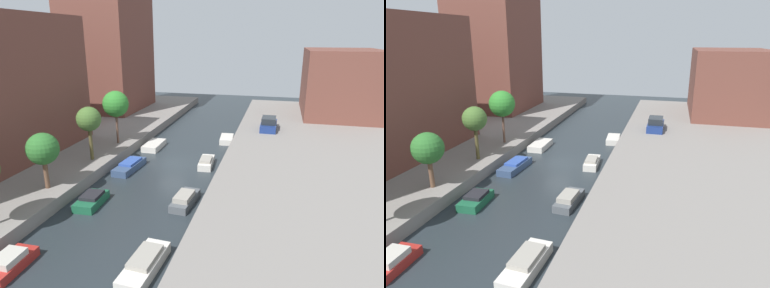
# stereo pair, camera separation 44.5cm
# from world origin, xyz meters

# --- Properties ---
(ground_plane) EXTENTS (84.00, 84.00, 0.00)m
(ground_plane) POSITION_xyz_m (0.00, 0.00, 0.00)
(ground_plane) COLOR #232B30
(quay_left) EXTENTS (20.00, 64.00, 1.00)m
(quay_left) POSITION_xyz_m (-15.00, 0.00, 0.50)
(quay_left) COLOR gray
(quay_left) RESTS_ON ground_plane
(quay_right) EXTENTS (20.00, 64.00, 1.00)m
(quay_right) POSITION_xyz_m (15.00, 0.00, 0.50)
(quay_right) COLOR gray
(quay_right) RESTS_ON ground_plane
(apartment_tower_far) EXTENTS (10.00, 12.35, 19.91)m
(apartment_tower_far) POSITION_xyz_m (-16.00, 19.11, 10.95)
(apartment_tower_far) COLOR brown
(apartment_tower_far) RESTS_ON quay_left
(low_block_right) EXTENTS (10.00, 14.96, 9.17)m
(low_block_right) POSITION_xyz_m (18.00, 23.50, 5.59)
(low_block_right) COLOR brown
(low_block_right) RESTS_ON quay_right
(street_tree_1) EXTENTS (2.37, 2.37, 4.29)m
(street_tree_1) POSITION_xyz_m (-6.74, -9.75, 4.07)
(street_tree_1) COLOR brown
(street_tree_1) RESTS_ON quay_left
(street_tree_2) EXTENTS (2.22, 2.22, 4.96)m
(street_tree_2) POSITION_xyz_m (-6.74, -3.24, 4.78)
(street_tree_2) COLOR #4F4726
(street_tree_2) RESTS_ON quay_left
(street_tree_3) EXTENTS (2.72, 2.72, 5.57)m
(street_tree_3) POSITION_xyz_m (-6.74, 2.14, 5.19)
(street_tree_3) COLOR brown
(street_tree_3) RESTS_ON quay_left
(parked_car) EXTENTS (1.91, 4.52, 1.59)m
(parked_car) POSITION_xyz_m (8.69, 11.73, 1.66)
(parked_car) COLOR navy
(parked_car) RESTS_ON quay_right
(moored_boat_left_0) EXTENTS (1.48, 3.04, 0.93)m
(moored_boat_left_0) POSITION_xyz_m (-3.56, -17.42, 0.39)
(moored_boat_left_0) COLOR maroon
(moored_boat_left_0) RESTS_ON ground_plane
(moored_boat_left_1) EXTENTS (1.66, 3.10, 0.86)m
(moored_boat_left_1) POSITION_xyz_m (-3.16, -9.67, 0.37)
(moored_boat_left_1) COLOR #195638
(moored_boat_left_1) RESTS_ON ground_plane
(moored_boat_left_2) EXTENTS (1.74, 4.32, 0.82)m
(moored_boat_left_2) POSITION_xyz_m (-3.37, -2.45, 0.36)
(moored_boat_left_2) COLOR #33476B
(moored_boat_left_2) RESTS_ON ground_plane
(moored_boat_left_3) EXTENTS (1.68, 3.66, 0.63)m
(moored_boat_left_3) POSITION_xyz_m (-3.41, 4.17, 0.32)
(moored_boat_left_3) COLOR beige
(moored_boat_left_3) RESTS_ON ground_plane
(moored_boat_right_0) EXTENTS (1.66, 4.14, 0.94)m
(moored_boat_right_0) POSITION_xyz_m (3.48, -15.72, 0.40)
(moored_boat_right_0) COLOR beige
(moored_boat_right_0) RESTS_ON ground_plane
(moored_boat_right_1) EXTENTS (1.55, 3.59, 0.95)m
(moored_boat_right_1) POSITION_xyz_m (3.52, -7.89, 0.40)
(moored_boat_right_1) COLOR #4C5156
(moored_boat_right_1) RESTS_ON ground_plane
(moored_boat_right_2) EXTENTS (1.45, 3.35, 0.87)m
(moored_boat_right_2) POSITION_xyz_m (3.39, 0.24, 0.38)
(moored_boat_right_2) COLOR beige
(moored_boat_right_2) RESTS_ON ground_plane
(moored_boat_right_3) EXTENTS (1.69, 3.21, 0.64)m
(moored_boat_right_3) POSITION_xyz_m (4.06, 8.56, 0.32)
(moored_boat_right_3) COLOR beige
(moored_boat_right_3) RESTS_ON ground_plane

